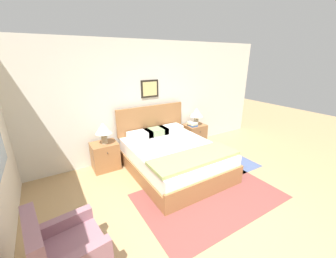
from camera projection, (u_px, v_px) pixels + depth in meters
name	position (u px, v px, depth m)	size (l,w,h in m)	color
ground_plane	(233.00, 239.00, 2.68)	(16.00, 16.00, 0.00)	tan
wall_back	(137.00, 101.00, 4.64)	(7.24, 0.09, 2.60)	beige
area_rug_main	(209.00, 196.00, 3.50)	(2.37, 1.52, 0.01)	brown
area_rug_bedside	(226.00, 161.00, 4.70)	(0.99, 1.18, 0.01)	#47567F
bed	(173.00, 156.00, 4.23)	(1.67, 2.08, 1.18)	#936038
armchair	(68.00, 258.00, 2.10)	(0.72, 0.73, 0.88)	#8E606B
nightstand_near_window	(105.00, 156.00, 4.30)	(0.52, 0.46, 0.57)	#936038
nightstand_by_door	(194.00, 135.00, 5.46)	(0.52, 0.46, 0.57)	#936038
table_lamp_near_window	(103.00, 129.00, 4.09)	(0.33, 0.33, 0.45)	gray
table_lamp_by_door	(197.00, 113.00, 5.25)	(0.33, 0.33, 0.45)	gray
book_thick_bottom	(192.00, 125.00, 5.26)	(0.19, 0.25, 0.04)	#335693
book_hardcover_middle	(192.00, 124.00, 5.25)	(0.21, 0.26, 0.03)	beige
book_novel_upper	(192.00, 123.00, 5.24)	(0.18, 0.24, 0.03)	silver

